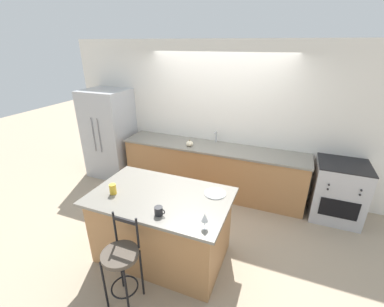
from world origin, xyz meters
name	(u,v)px	position (x,y,z in m)	size (l,w,h in m)	color
ground_plane	(205,200)	(0.00, 0.00, 0.00)	(18.00, 18.00, 0.00)	tan
wall_back	(219,118)	(0.00, 0.71, 1.35)	(6.00, 0.07, 2.70)	silver
back_counter	(212,169)	(0.00, 0.38, 0.46)	(3.36, 0.69, 0.92)	#A87547
sink_faucet	(216,135)	(0.00, 0.59, 1.06)	(0.02, 0.13, 0.22)	#ADAFB5
kitchen_island	(162,226)	(-0.10, -1.43, 0.47)	(1.71, 1.06, 0.93)	#A87547
refrigerator	(110,134)	(-2.21, 0.31, 0.90)	(0.87, 0.79, 1.80)	#ADAFB5
oven_range	(338,191)	(2.11, 0.35, 0.48)	(0.73, 0.70, 0.95)	#B7B7BC
bar_stool_near	(122,262)	(-0.16, -2.18, 0.56)	(0.38, 0.38, 1.06)	black
dinner_plate	(215,193)	(0.52, -1.15, 0.94)	(0.27, 0.27, 0.02)	white
wine_glass	(205,218)	(0.60, -1.79, 1.05)	(0.07, 0.07, 0.17)	white
coffee_mug	(159,211)	(0.07, -1.77, 0.98)	(0.12, 0.09, 0.10)	#232326
tumbler_cup	(113,189)	(-0.65, -1.61, 0.99)	(0.08, 0.08, 0.13)	gold
pumpkin_decoration	(190,144)	(-0.38, 0.22, 0.97)	(0.13, 0.13, 0.12)	beige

